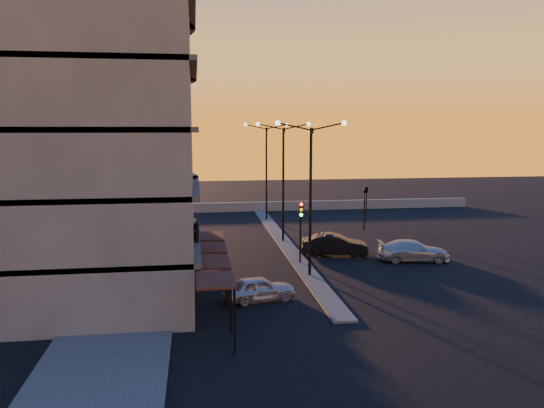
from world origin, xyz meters
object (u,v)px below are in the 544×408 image
Objects in this scene: car_hatchback at (259,288)px; car_sedan at (335,245)px; traffic_light_main at (301,222)px; streetlamp_mid at (283,172)px; car_wagon at (413,251)px.

car_hatchback is 11.23m from car_sedan.
car_hatchback is at bearing -117.44° from traffic_light_main.
car_sedan is (2.92, -4.92, -4.82)m from streetlamp_mid.
car_hatchback is 13.38m from car_wagon.
car_hatchback is 0.78× the size of car_wagon.
car_wagon is at bearing -42.42° from streetlamp_mid.
car_wagon is (7.88, -7.20, -4.89)m from streetlamp_mid.
car_sedan is at bearing -47.55° from car_hatchback.
car_wagon is (11.48, 6.86, 0.06)m from car_hatchback.
car_hatchback is 0.81× the size of car_sedan.
traffic_light_main is at bearing 97.39° from car_wagon.
car_sedan is 0.96× the size of car_wagon.
streetlamp_mid is 7.62m from traffic_light_main.
car_wagon is at bearing -0.53° from traffic_light_main.
traffic_light_main is (0.00, -7.13, -2.70)m from streetlamp_mid.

